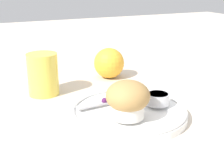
{
  "coord_description": "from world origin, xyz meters",
  "views": [
    {
      "loc": [
        -0.26,
        -0.5,
        0.26
      ],
      "look_at": [
        -0.01,
        0.05,
        0.06
      ],
      "focal_mm": 50.0,
      "sensor_mm": 36.0,
      "label": 1
    }
  ],
  "objects_px": {
    "juice_glass": "(43,74)",
    "orange_fruit": "(109,63)",
    "muffin": "(128,99)",
    "butter_knife": "(119,99)"
  },
  "relations": [
    {
      "from": "muffin",
      "to": "juice_glass",
      "type": "distance_m",
      "value": 0.25
    },
    {
      "from": "butter_knife",
      "to": "juice_glass",
      "type": "bearing_deg",
      "value": 122.73
    },
    {
      "from": "muffin",
      "to": "butter_knife",
      "type": "distance_m",
      "value": 0.09
    },
    {
      "from": "muffin",
      "to": "butter_knife",
      "type": "bearing_deg",
      "value": 75.69
    },
    {
      "from": "muffin",
      "to": "juice_glass",
      "type": "bearing_deg",
      "value": 113.45
    },
    {
      "from": "muffin",
      "to": "orange_fruit",
      "type": "xyz_separation_m",
      "value": [
        0.09,
        0.29,
        -0.01
      ]
    },
    {
      "from": "butter_knife",
      "to": "juice_glass",
      "type": "xyz_separation_m",
      "value": [
        -0.12,
        0.15,
        0.03
      ]
    },
    {
      "from": "butter_knife",
      "to": "orange_fruit",
      "type": "height_order",
      "value": "orange_fruit"
    },
    {
      "from": "juice_glass",
      "to": "orange_fruit",
      "type": "bearing_deg",
      "value": 15.38
    },
    {
      "from": "muffin",
      "to": "juice_glass",
      "type": "relative_size",
      "value": 0.82
    }
  ]
}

